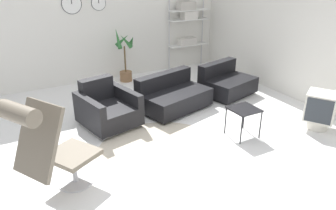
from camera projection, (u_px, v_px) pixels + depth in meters
name	position (u px, v px, depth m)	size (l,w,h in m)	color
ground_plane	(161.00, 139.00, 5.21)	(12.00, 12.00, 0.00)	white
wall_back	(92.00, 20.00, 7.29)	(12.00, 0.09, 2.80)	silver
wall_right	(314.00, 32.00, 6.06)	(0.06, 12.00, 2.80)	silver
round_rug	(163.00, 152.00, 4.83)	(2.00, 2.00, 0.01)	#BCB29E
lounge_chair	(46.00, 141.00, 3.62)	(1.08, 0.93, 1.30)	#BCBCC1
armchair_red	(107.00, 110.00, 5.56)	(1.00, 1.07, 0.76)	silver
couch_low	(173.00, 97.00, 6.19)	(1.45, 1.10, 0.66)	black
couch_second	(226.00, 83.00, 6.88)	(1.20, 1.04, 0.66)	black
side_table	(244.00, 112.00, 5.14)	(0.43, 0.43, 0.48)	black
crt_television	(320.00, 109.00, 5.40)	(0.62, 0.62, 0.64)	beige
potted_plant	(125.00, 60.00, 7.56)	(0.46, 0.45, 1.24)	brown
shelf_unit	(188.00, 22.00, 8.23)	(1.06, 0.28, 1.86)	#BCBCC1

